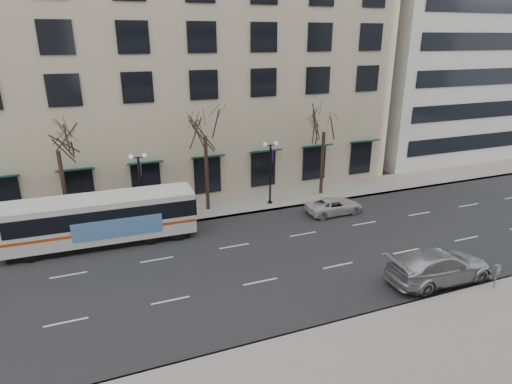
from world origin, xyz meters
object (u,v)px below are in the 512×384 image
white_pickup (334,206)px  city_bus (102,218)px  tree_far_left (56,137)px  lamp_post_left (141,185)px  silver_car (440,266)px  pay_station (497,272)px  tree_far_right (325,121)px  tree_far_mid (205,123)px  lamp_post_right (270,170)px

white_pickup → city_bus: bearing=85.9°
city_bus → white_pickup: size_ratio=2.73×
tree_far_left → lamp_post_left: 6.29m
city_bus → silver_car: bearing=-32.3°
tree_far_left → city_bus: 6.16m
silver_car → tree_far_left: bearing=53.8°
city_bus → pay_station: city_bus is taller
city_bus → tree_far_right: bearing=11.1°
city_bus → white_pickup: city_bus is taller
tree_far_mid → lamp_post_left: bearing=-173.1°
tree_far_right → white_pickup: (-1.07, -4.00, -5.81)m
tree_far_left → tree_far_right: 20.00m
tree_far_right → lamp_post_right: bearing=-173.1°
tree_far_left → tree_far_right: bearing=0.0°
silver_car → white_pickup: bearing=2.9°
white_pickup → pay_station: (2.46, -12.38, 0.52)m
lamp_post_left → tree_far_mid: bearing=6.9°
silver_car → pay_station: 2.79m
tree_far_left → lamp_post_left: size_ratio=1.60×
lamp_post_left → city_bus: size_ratio=0.43×
silver_car → lamp_post_right: bearing=18.0°
tree_far_left → lamp_post_right: bearing=-2.3°
pay_station → tree_far_right: bearing=99.2°
lamp_post_left → white_pickup: bearing=-13.7°
tree_far_mid → white_pickup: (8.93, -4.00, -6.29)m
silver_car → pay_station: silver_car is taller
pay_station → tree_far_left: bearing=146.9°
lamp_post_left → lamp_post_right: (10.00, 0.00, 0.00)m
tree_far_mid → tree_far_right: (10.00, -0.00, -0.48)m
silver_car → city_bus: bearing=56.9°
city_bus → pay_station: bearing=-33.3°
tree_far_mid → city_bus: 9.83m
lamp_post_right → tree_far_mid: bearing=173.2°
tree_far_right → silver_car: size_ratio=1.30×
tree_far_right → white_pickup: bearing=-105.0°
tree_far_right → pay_station: bearing=-85.1°
lamp_post_right → white_pickup: 5.69m
tree_far_left → tree_far_right: (20.00, 0.00, -0.28)m
lamp_post_left → pay_station: 22.82m
white_pickup → pay_station: bearing=-169.4°
tree_far_left → silver_car: size_ratio=1.34×
tree_far_left → tree_far_mid: (10.00, 0.00, 0.21)m
tree_far_mid → lamp_post_right: tree_far_mid is taller
tree_far_left → lamp_post_left: (5.01, -0.60, -3.75)m
tree_far_left → pay_station: size_ratio=6.16×
pay_station → white_pickup: bearing=105.6°
tree_far_mid → pay_station: tree_far_mid is taller
tree_far_right → lamp_post_right: 6.11m
tree_far_mid → lamp_post_right: size_ratio=1.64×
tree_far_left → lamp_post_left: tree_far_left is taller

